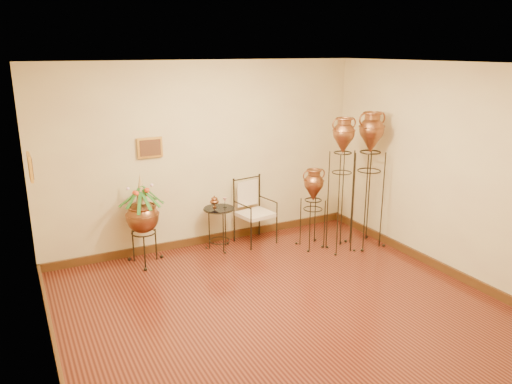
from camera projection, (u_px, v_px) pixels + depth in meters
name	position (u px, v px, depth m)	size (l,w,h in m)	color
ground	(287.00, 314.00, 5.77)	(5.00, 5.00, 0.00)	maroon
room_shell	(289.00, 168.00, 5.29)	(5.02, 5.02, 2.81)	beige
amphora_tall	(341.00, 184.00, 7.33)	(0.52, 0.52, 2.03)	black
amphora_mid	(368.00, 179.00, 7.52)	(0.56, 0.56, 2.10)	black
amphora_short	(313.00, 208.00, 7.57)	(0.43, 0.43, 1.25)	black
planter_urn	(142.00, 213.00, 6.93)	(0.82, 0.82, 1.34)	black
armchair	(255.00, 212.00, 7.76)	(0.65, 0.62, 1.02)	black
side_table	(219.00, 228.00, 7.54)	(0.48, 0.48, 0.83)	black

